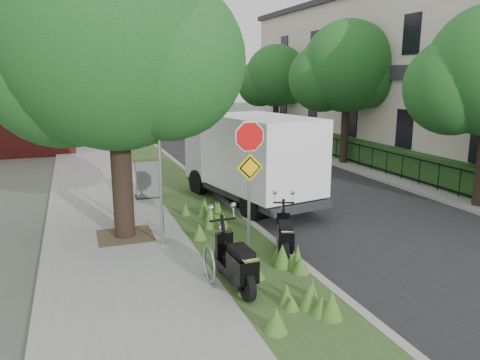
% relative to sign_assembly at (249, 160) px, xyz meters
% --- Properties ---
extents(ground, '(120.00, 120.00, 0.00)m').
position_rel_sign_assembly_xyz_m(ground, '(1.40, -0.58, -2.33)').
color(ground, '#4C5147').
rests_on(ground, ground).
extents(sidewalk_near, '(3.50, 60.00, 0.12)m').
position_rel_sign_assembly_xyz_m(sidewalk_near, '(-2.85, 9.42, -2.27)').
color(sidewalk_near, gray).
rests_on(sidewalk_near, ground).
extents(verge, '(2.00, 60.00, 0.12)m').
position_rel_sign_assembly_xyz_m(verge, '(-0.10, 9.42, -2.27)').
color(verge, '#2A481F').
rests_on(verge, ground).
extents(kerb_near, '(0.20, 60.00, 0.13)m').
position_rel_sign_assembly_xyz_m(kerb_near, '(0.90, 9.42, -2.26)').
color(kerb_near, '#9E9991').
rests_on(kerb_near, ground).
extents(road, '(7.00, 60.00, 0.01)m').
position_rel_sign_assembly_xyz_m(road, '(4.40, 9.42, -2.32)').
color(road, black).
rests_on(road, ground).
extents(kerb_far, '(0.20, 60.00, 0.13)m').
position_rel_sign_assembly_xyz_m(kerb_far, '(7.90, 9.42, -2.26)').
color(kerb_far, '#9E9991').
rests_on(kerb_far, ground).
extents(footpath_far, '(3.20, 60.00, 0.12)m').
position_rel_sign_assembly_xyz_m(footpath_far, '(9.60, 9.42, -2.27)').
color(footpath_far, gray).
rests_on(footpath_far, ground).
extents(street_tree_main, '(6.21, 5.54, 7.66)m').
position_rel_sign_assembly_xyz_m(street_tree_main, '(-2.68, 2.28, 2.48)').
color(street_tree_main, black).
rests_on(street_tree_main, ground).
extents(bare_post, '(0.08, 0.08, 4.00)m').
position_rel_sign_assembly_xyz_m(bare_post, '(-1.80, 1.22, -0.21)').
color(bare_post, '#A5A8AD').
rests_on(bare_post, ground).
extents(bike_hoop, '(0.06, 0.78, 0.77)m').
position_rel_sign_assembly_xyz_m(bike_hoop, '(-1.30, -1.18, -1.83)').
color(bike_hoop, '#A5A8AD').
rests_on(bike_hoop, ground).
extents(sign_assembly, '(0.94, 0.08, 3.22)m').
position_rel_sign_assembly_xyz_m(sign_assembly, '(0.00, 0.00, 0.00)').
color(sign_assembly, '#A5A8AD').
rests_on(sign_assembly, ground).
extents(fence_far, '(0.04, 24.00, 1.00)m').
position_rel_sign_assembly_xyz_m(fence_far, '(8.60, 9.42, -1.66)').
color(fence_far, black).
rests_on(fence_far, ground).
extents(hedge_far, '(1.00, 24.00, 1.10)m').
position_rel_sign_assembly_xyz_m(hedge_far, '(9.30, 9.42, -1.66)').
color(hedge_far, '#174117').
rests_on(hedge_far, footpath_far).
extents(terrace_houses, '(7.40, 26.40, 8.20)m').
position_rel_sign_assembly_xyz_m(terrace_houses, '(12.89, 9.42, 1.83)').
color(terrace_houses, '#BEB4A2').
rests_on(terrace_houses, ground).
extents(far_tree_b, '(4.83, 4.31, 6.56)m').
position_rel_sign_assembly_xyz_m(far_tree_b, '(8.34, 9.46, 2.04)').
color(far_tree_b, black).
rests_on(far_tree_b, ground).
extents(far_tree_c, '(4.37, 3.89, 5.93)m').
position_rel_sign_assembly_xyz_m(far_tree_c, '(8.34, 17.46, 1.63)').
color(far_tree_c, black).
rests_on(far_tree_c, ground).
extents(scooter_near, '(0.45, 1.93, 0.92)m').
position_rel_sign_assembly_xyz_m(scooter_near, '(-0.89, -1.73, -1.76)').
color(scooter_near, black).
rests_on(scooter_near, ground).
extents(scooter_far, '(0.79, 1.65, 0.82)m').
position_rel_sign_assembly_xyz_m(scooter_far, '(0.73, -0.40, -1.81)').
color(scooter_far, black).
rests_on(scooter_far, ground).
extents(box_truck, '(3.20, 5.89, 2.53)m').
position_rel_sign_assembly_xyz_m(box_truck, '(1.71, 4.23, -0.68)').
color(box_truck, '#262628').
rests_on(box_truck, ground).
extents(utility_cabinet, '(0.91, 0.62, 1.18)m').
position_rel_sign_assembly_xyz_m(utility_cabinet, '(-1.40, 6.00, -1.64)').
color(utility_cabinet, '#262628').
rests_on(utility_cabinet, ground).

